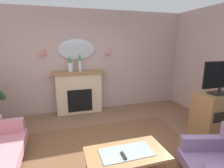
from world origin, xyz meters
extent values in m
cube|color=brown|center=(0.00, 0.00, -0.05)|extent=(6.61, 5.98, 0.10)
cube|color=#B29993|center=(0.00, 2.54, 1.37)|extent=(6.61, 0.10, 2.75)
cube|color=brown|center=(0.00, 0.20, 0.01)|extent=(3.20, 2.40, 0.01)
cube|color=beige|center=(-0.27, 2.33, 0.55)|extent=(1.20, 0.28, 1.10)
cube|color=black|center=(-0.27, 2.23, 0.38)|extent=(0.64, 0.12, 0.60)
cube|color=olive|center=(-0.27, 2.31, 1.13)|extent=(1.36, 0.36, 0.06)
cylinder|color=silver|center=(-0.47, 2.29, 1.27)|extent=(0.13, 0.13, 0.23)
cone|color=#38753D|center=(-0.47, 2.29, 1.47)|extent=(0.10, 0.10, 0.16)
cylinder|color=silver|center=(-0.22, 2.29, 1.30)|extent=(0.08, 0.08, 0.28)
cone|color=#38753D|center=(-0.22, 2.29, 1.52)|extent=(0.10, 0.10, 0.16)
ellipsoid|color=#B2BCC6|center=(-0.27, 2.46, 1.71)|extent=(0.96, 0.06, 0.56)
cone|color=#D17066|center=(-1.12, 2.41, 1.66)|extent=(0.14, 0.14, 0.14)
cone|color=#D17066|center=(0.58, 2.41, 1.66)|extent=(0.14, 0.14, 0.14)
cube|color=olive|center=(0.06, -0.36, 0.42)|extent=(1.10, 0.60, 0.04)
cube|color=#8C9E99|center=(0.06, -0.36, 0.44)|extent=(0.72, 0.36, 0.01)
cylinder|color=olive|center=(-0.43, -0.12, 0.20)|extent=(0.06, 0.06, 0.40)
cylinder|color=olive|center=(0.55, -0.12, 0.20)|extent=(0.06, 0.06, 0.40)
cube|color=black|center=(-0.01, -0.43, 0.45)|extent=(0.04, 0.16, 0.02)
cube|color=#B77A84|center=(-1.82, 1.05, 0.40)|extent=(0.76, 0.17, 0.24)
cylinder|color=olive|center=(-1.48, 1.05, 0.05)|extent=(0.07, 0.07, 0.10)
cube|color=gray|center=(1.35, -0.39, 0.37)|extent=(0.73, 0.33, 0.22)
cylinder|color=olive|center=(1.02, -0.30, 0.05)|extent=(0.06, 0.06, 0.10)
cylinder|color=olive|center=(1.67, -0.49, 0.05)|extent=(0.06, 0.06, 0.10)
cube|color=olive|center=(2.26, 0.29, 0.45)|extent=(0.80, 0.56, 0.90)
cube|color=black|center=(2.26, 0.27, 0.92)|extent=(0.36, 0.24, 0.03)
cylinder|color=black|center=(2.26, 0.27, 0.98)|extent=(0.04, 0.04, 0.10)
cube|color=black|center=(2.26, 0.27, 1.29)|extent=(0.84, 0.04, 0.52)
cube|color=black|center=(2.26, 0.25, 1.29)|extent=(0.80, 0.01, 0.48)
camera|label=1|loc=(-0.73, -2.29, 1.89)|focal=27.95mm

